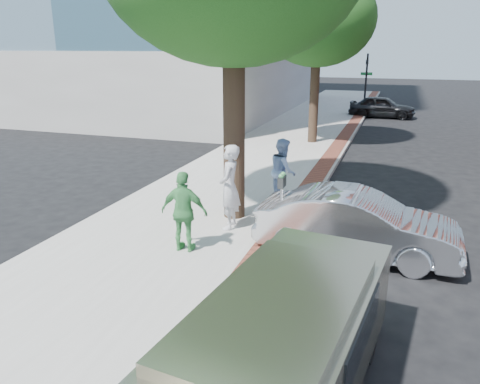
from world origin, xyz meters
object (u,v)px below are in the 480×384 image
at_px(person_gray, 229,187).
at_px(person_green, 184,212).
at_px(parking_meter, 282,191).
at_px(bg_car, 382,107).
at_px(person_officer, 283,170).
at_px(sedan_silver, 357,224).
at_px(van, 290,339).

bearing_deg(person_gray, person_green, -23.60).
relative_size(parking_meter, bg_car, 0.38).
relative_size(parking_meter, person_officer, 0.85).
bearing_deg(person_officer, person_gray, 143.64).
xyz_separation_m(person_officer, sedan_silver, (2.23, -2.57, -0.33)).
bearing_deg(parking_meter, van, -74.74).
bearing_deg(person_gray, bg_car, 165.69).
relative_size(person_officer, person_green, 1.03).
distance_m(parking_meter, sedan_silver, 1.73).
xyz_separation_m(sedan_silver, van, (-0.35, -4.64, 0.20)).
distance_m(person_green, bg_car, 22.27).
xyz_separation_m(parking_meter, bg_car, (1.17, 20.71, -0.54)).
xyz_separation_m(person_gray, person_officer, (0.69, 2.32, -0.12)).
distance_m(person_gray, van, 5.52).
xyz_separation_m(person_officer, bg_car, (1.75, 18.26, -0.35)).
xyz_separation_m(parking_meter, sedan_silver, (1.65, -0.11, -0.52)).
bearing_deg(person_officer, parking_meter, 173.35).
height_order(parking_meter, sedan_silver, parking_meter).
bearing_deg(bg_car, parking_meter, 179.25).
bearing_deg(bg_car, person_officer, 177.01).
distance_m(sedan_silver, bg_car, 20.83).
distance_m(person_green, sedan_silver, 3.59).
xyz_separation_m(person_gray, van, (2.56, -4.89, -0.25)).
bearing_deg(person_gray, person_officer, 155.95).
distance_m(sedan_silver, van, 4.65).
relative_size(sedan_silver, bg_car, 1.06).
relative_size(parking_meter, van, 0.33).
height_order(person_gray, bg_car, person_gray).
bearing_deg(parking_meter, person_officer, 103.22).
relative_size(person_officer, van, 0.38).
bearing_deg(sedan_silver, person_green, 113.37).
height_order(parking_meter, van, parking_meter).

